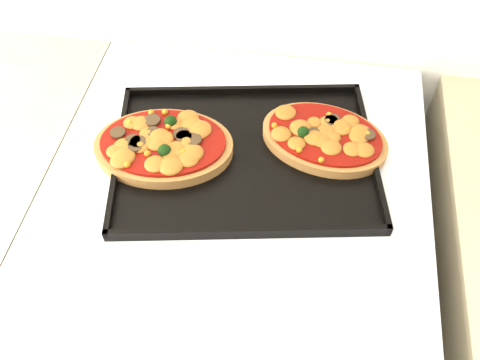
% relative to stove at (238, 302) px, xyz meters
% --- Properties ---
extents(stove, '(0.60, 0.60, 0.91)m').
position_rel_stove_xyz_m(stove, '(0.00, 0.00, 0.00)').
color(stove, silver).
rests_on(stove, floor).
extents(baking_tray, '(0.45, 0.37, 0.02)m').
position_rel_stove_xyz_m(baking_tray, '(0.01, 0.03, 0.47)').
color(baking_tray, black).
rests_on(baking_tray, stove).
extents(pizza_left, '(0.23, 0.18, 0.03)m').
position_rel_stove_xyz_m(pizza_left, '(-0.12, 0.02, 0.48)').
color(pizza_left, '#A9733A').
rests_on(pizza_left, baking_tray).
extents(pizza_right, '(0.23, 0.18, 0.03)m').
position_rel_stove_xyz_m(pizza_right, '(0.13, 0.08, 0.48)').
color(pizza_right, '#A9733A').
rests_on(pizza_right, baking_tray).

